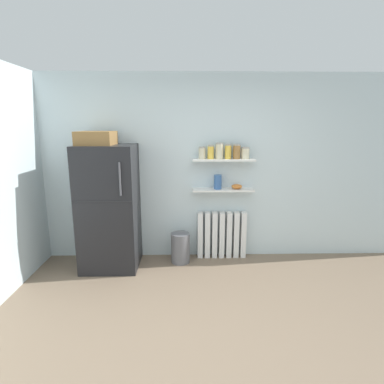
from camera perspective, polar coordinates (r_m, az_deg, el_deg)
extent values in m
plane|color=#7A6651|center=(3.44, 2.41, -21.51)|extent=(7.04, 7.04, 0.00)
cube|color=silver|center=(4.44, 1.34, 4.40)|extent=(7.04, 0.10, 2.60)
cube|color=black|center=(4.28, -14.95, -2.77)|extent=(0.74, 0.67, 1.66)
cube|color=#262628|center=(3.93, -16.23, -1.72)|extent=(0.72, 0.01, 0.01)
cylinder|color=#4C4C51|center=(3.80, -13.09, 2.31)|extent=(0.02, 0.02, 0.40)
cube|color=olive|center=(4.18, -17.15, 9.44)|extent=(0.44, 0.47, 0.17)
cube|color=white|center=(4.55, 1.50, -7.89)|extent=(0.07, 0.12, 0.68)
cube|color=white|center=(4.56, 2.83, -7.88)|extent=(0.07, 0.12, 0.68)
cube|color=white|center=(4.57, 4.15, -7.86)|extent=(0.07, 0.12, 0.68)
cube|color=white|center=(4.58, 5.47, -7.83)|extent=(0.07, 0.12, 0.68)
cube|color=white|center=(4.59, 6.78, -7.81)|extent=(0.07, 0.12, 0.68)
cube|color=white|center=(4.61, 8.08, -7.77)|extent=(0.07, 0.12, 0.68)
cube|color=white|center=(4.62, 9.37, -7.74)|extent=(0.07, 0.12, 0.68)
cube|color=white|center=(4.36, 5.69, 0.41)|extent=(0.85, 0.22, 0.02)
cube|color=white|center=(4.30, 5.81, 5.90)|extent=(0.85, 0.22, 0.02)
cylinder|color=beige|center=(4.26, 1.85, 7.07)|extent=(0.09, 0.09, 0.15)
cylinder|color=gray|center=(4.25, 1.86, 8.19)|extent=(0.08, 0.08, 0.02)
cylinder|color=yellow|center=(4.27, 3.45, 7.22)|extent=(0.09, 0.09, 0.17)
cylinder|color=gray|center=(4.26, 3.47, 8.49)|extent=(0.08, 0.08, 0.02)
cylinder|color=beige|center=(4.28, 5.05, 7.40)|extent=(0.10, 0.10, 0.20)
cylinder|color=gray|center=(4.27, 5.08, 8.87)|extent=(0.10, 0.10, 0.02)
cylinder|color=yellow|center=(4.29, 6.64, 7.26)|extent=(0.09, 0.09, 0.18)
cylinder|color=gray|center=(4.29, 6.67, 8.60)|extent=(0.08, 0.08, 0.02)
cylinder|color=olive|center=(4.31, 8.21, 7.24)|extent=(0.10, 0.10, 0.18)
cylinder|color=gray|center=(4.30, 8.25, 8.59)|extent=(0.09, 0.09, 0.02)
cylinder|color=beige|center=(4.33, 9.76, 6.95)|extent=(0.11, 0.11, 0.14)
cylinder|color=gray|center=(4.33, 9.80, 8.02)|extent=(0.10, 0.10, 0.02)
cylinder|color=#38609E|center=(4.33, 4.76, 1.85)|extent=(0.11, 0.11, 0.20)
ellipsoid|color=orange|center=(4.38, 8.22, 1.00)|extent=(0.15, 0.15, 0.07)
cylinder|color=slate|center=(4.44, -2.14, -10.20)|extent=(0.26, 0.26, 0.43)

